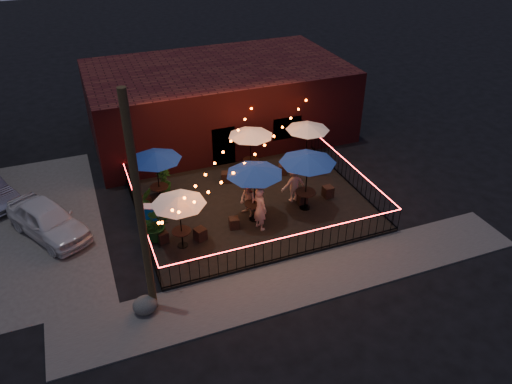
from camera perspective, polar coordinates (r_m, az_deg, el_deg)
ground at (r=21.12m, az=1.50°, el=-4.56°), size 110.00×110.00×0.00m
patio at (r=22.59m, az=-0.44°, el=-1.57°), size 10.00×8.00×0.15m
sidewalk at (r=18.84m, az=5.35°, el=-10.00°), size 18.00×2.50×0.05m
brick_building at (r=28.71m, az=-4.35°, el=10.37°), size 14.00×8.00×4.00m
utility_pole at (r=15.62m, az=-13.10°, el=-2.31°), size 0.26×0.26×8.00m
fence_front at (r=19.27m, az=3.82°, el=-6.29°), size 10.00×0.04×1.04m
fence_left at (r=21.32m, az=-13.13°, el=-2.93°), size 0.04×8.00×1.04m
fence_right at (r=24.24m, az=10.67°, el=2.00°), size 0.04×8.00×1.04m
festoon_lights at (r=20.79m, az=-2.78°, el=3.04°), size 10.02×8.72×1.32m
cafe_table_0 at (r=19.10m, az=-8.85°, el=-0.98°), size 2.69×2.69×2.36m
cafe_table_1 at (r=22.01m, az=-11.43°, el=3.98°), size 2.53×2.53×2.53m
cafe_table_2 at (r=20.30m, az=-0.16°, el=2.44°), size 2.45×2.45×2.64m
cafe_table_3 at (r=23.93m, az=-0.62°, el=6.75°), size 2.37×2.37×2.41m
cafe_table_4 at (r=21.15m, az=5.93°, el=3.77°), size 3.22×3.22×2.71m
cafe_table_5 at (r=24.70m, az=5.93°, el=7.39°), size 2.77×2.77×2.39m
bistro_chair_0 at (r=20.54m, az=-10.62°, el=-5.06°), size 0.47×0.47×0.47m
bistro_chair_1 at (r=20.44m, az=-6.39°, el=-4.79°), size 0.55×0.55×0.51m
bistro_chair_2 at (r=22.85m, az=-12.44°, el=-1.05°), size 0.47×0.47×0.49m
bistro_chair_3 at (r=22.82m, az=-7.27°, el=-0.61°), size 0.47×0.47×0.43m
bistro_chair_4 at (r=20.98m, az=-2.53°, el=-3.55°), size 0.47×0.47×0.48m
bistro_chair_5 at (r=21.84m, az=0.27°, el=-1.88°), size 0.50×0.50×0.49m
bistro_chair_6 at (r=24.15m, az=-3.45°, el=1.71°), size 0.54×0.54×0.51m
bistro_chair_7 at (r=24.27m, az=-0.15°, el=1.83°), size 0.38×0.38×0.42m
bistro_chair_8 at (r=22.58m, az=5.30°, el=-0.82°), size 0.40×0.40×0.46m
bistro_chair_9 at (r=23.21m, az=8.22°, el=0.04°), size 0.45×0.45×0.52m
bistro_chair_10 at (r=24.78m, az=3.03°, el=2.57°), size 0.54×0.54×0.50m
bistro_chair_11 at (r=25.46m, az=6.34°, el=3.21°), size 0.41×0.41×0.45m
patron_a at (r=20.52m, az=0.46°, el=-1.90°), size 0.66×0.82×1.96m
patron_b at (r=21.40m, az=-0.94°, el=-0.95°), size 0.80×0.91×1.57m
patron_c at (r=22.42m, az=4.30°, el=0.99°), size 1.23×0.78×1.80m
potted_shrub_a at (r=20.46m, az=-11.41°, el=-3.66°), size 1.58×1.47×1.43m
potted_shrub_b at (r=22.11m, az=-12.61°, el=-1.03°), size 0.83×0.72×1.31m
potted_shrub_c at (r=23.43m, az=-10.52°, el=1.17°), size 0.78×0.78×1.23m
cooler at (r=21.69m, az=-11.95°, el=-2.44°), size 0.72×0.63×0.80m
boulder at (r=17.79m, az=-12.56°, el=-12.51°), size 1.05×0.97×0.68m
car_white at (r=22.26m, az=-22.71°, el=-2.98°), size 3.60×4.56×1.45m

